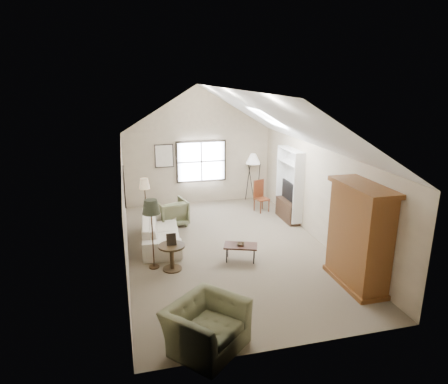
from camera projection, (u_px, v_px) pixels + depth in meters
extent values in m
cube|color=#706350|center=(228.00, 248.00, 10.28)|extent=(5.00, 8.00, 0.01)
cube|color=#BBAA8D|center=(198.00, 167.00, 13.64)|extent=(5.00, 0.01, 2.50)
cube|color=#BBAA8D|center=(293.00, 279.00, 6.21)|extent=(5.00, 0.01, 2.50)
cube|color=#BBAA8D|center=(125.00, 210.00, 9.34)|extent=(0.01, 8.00, 2.50)
cube|color=#BBAA8D|center=(320.00, 195.00, 10.51)|extent=(0.01, 8.00, 2.50)
cube|color=black|center=(201.00, 161.00, 13.57)|extent=(1.72, 0.08, 1.42)
cube|color=black|center=(124.00, 186.00, 9.48)|extent=(0.68, 0.04, 0.88)
cube|color=black|center=(164.00, 156.00, 13.22)|extent=(0.62, 0.04, 0.78)
cube|color=brown|center=(359.00, 236.00, 8.25)|extent=(0.60, 1.50, 2.20)
cube|color=white|center=(290.00, 183.00, 11.99)|extent=(0.32, 1.30, 2.10)
cube|color=#382316|center=(288.00, 210.00, 12.23)|extent=(0.34, 1.18, 0.60)
cube|color=black|center=(289.00, 191.00, 12.05)|extent=(0.05, 0.90, 0.55)
imported|color=beige|center=(161.00, 230.00, 10.54)|extent=(1.09, 2.47, 0.70)
imported|color=#676849|center=(206.00, 327.00, 6.46)|extent=(1.59, 1.58, 0.78)
imported|color=#616849|center=(171.00, 212.00, 11.78)|extent=(1.01, 1.02, 0.78)
cube|color=#3D2219|center=(241.00, 253.00, 9.56)|extent=(0.89, 0.68, 0.40)
imported|color=#3D2C19|center=(241.00, 244.00, 9.49)|extent=(0.24, 0.24, 0.05)
cylinder|color=#352716|center=(172.00, 257.00, 9.09)|extent=(0.64, 0.64, 0.60)
cube|color=brown|center=(262.00, 196.00, 12.90)|extent=(0.51, 0.51, 1.03)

